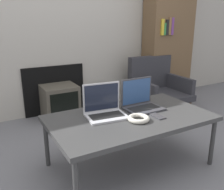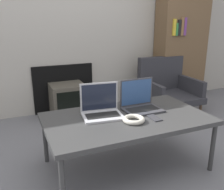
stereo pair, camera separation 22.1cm
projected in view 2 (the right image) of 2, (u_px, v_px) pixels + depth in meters
name	position (u px, v px, depth m)	size (l,w,h in m)	color
ground_plane	(141.00, 183.00, 1.88)	(14.00, 14.00, 0.00)	slate
wall_back	(72.00, 10.00, 3.09)	(7.00, 0.08, 2.60)	#ADA89E
table	(127.00, 120.00, 1.99)	(1.29, 0.74, 0.44)	#333333
laptop_left	(101.00, 108.00, 1.99)	(0.34, 0.27, 0.25)	#B2B2B7
laptop_right	(140.00, 103.00, 2.13)	(0.32, 0.24, 0.25)	#38383D
headphones	(133.00, 120.00, 1.87)	(0.17, 0.17, 0.04)	beige
phone	(154.00, 118.00, 1.94)	(0.07, 0.13, 0.01)	#333338
tv	(68.00, 100.00, 3.13)	(0.41, 0.38, 0.41)	#4C473D
armchair	(166.00, 86.00, 3.38)	(0.68, 0.65, 0.69)	#2D2D33
bookshelf	(181.00, 41.00, 3.61)	(0.74, 0.32, 1.76)	brown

